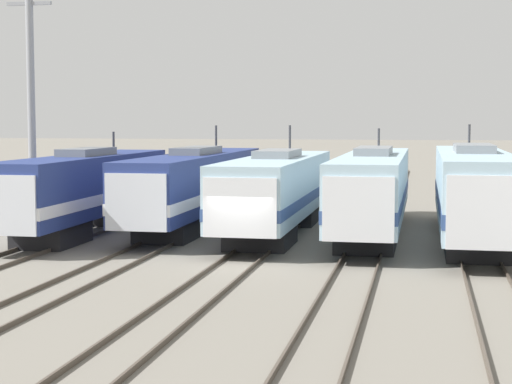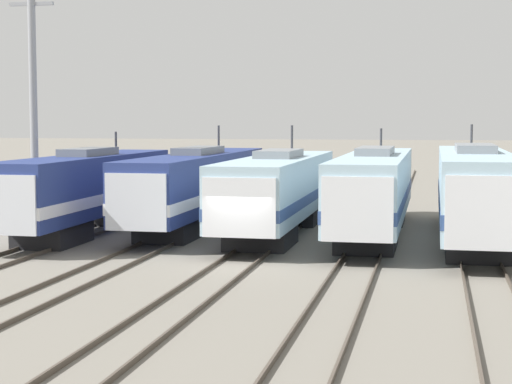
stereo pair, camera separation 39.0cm
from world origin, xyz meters
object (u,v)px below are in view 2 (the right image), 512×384
(catenary_tower_left, at_px, (33,100))
(locomotive_center_left, at_px, (196,186))
(locomotive_far_left, at_px, (86,190))
(locomotive_center, at_px, (277,191))
(locomotive_far_right, at_px, (475,192))
(locomotive_center_right, at_px, (374,190))

(catenary_tower_left, bearing_deg, locomotive_center_left, 22.99)
(locomotive_far_left, bearing_deg, locomotive_center, 8.75)
(locomotive_far_right, relative_size, catenary_tower_left, 1.49)
(locomotive_far_left, relative_size, catenary_tower_left, 1.32)
(locomotive_far_right, distance_m, catenary_tower_left, 20.85)
(locomotive_center, height_order, catenary_tower_left, catenary_tower_left)
(locomotive_far_left, distance_m, locomotive_center_right, 13.46)
(locomotive_far_left, height_order, locomotive_center_left, locomotive_center_left)
(locomotive_far_left, height_order, locomotive_center, locomotive_center)
(locomotive_far_left, bearing_deg, locomotive_center_right, 8.80)
(catenary_tower_left, bearing_deg, locomotive_far_right, 1.17)
(locomotive_far_left, distance_m, catenary_tower_left, 5.02)
(locomotive_center, relative_size, locomotive_center_right, 0.90)
(locomotive_far_left, relative_size, locomotive_center, 0.96)
(locomotive_center_left, height_order, locomotive_far_right, locomotive_far_right)
(locomotive_far_left, xyz_separation_m, locomotive_center_right, (13.30, 2.06, 0.03))
(locomotive_center_left, relative_size, locomotive_far_right, 1.01)
(locomotive_center_right, distance_m, locomotive_far_right, 4.62)
(locomotive_center, bearing_deg, locomotive_far_right, -3.89)
(locomotive_far_right, bearing_deg, catenary_tower_left, -178.83)
(locomotive_center_left, bearing_deg, locomotive_far_right, -11.12)
(locomotive_far_left, bearing_deg, catenary_tower_left, 172.82)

